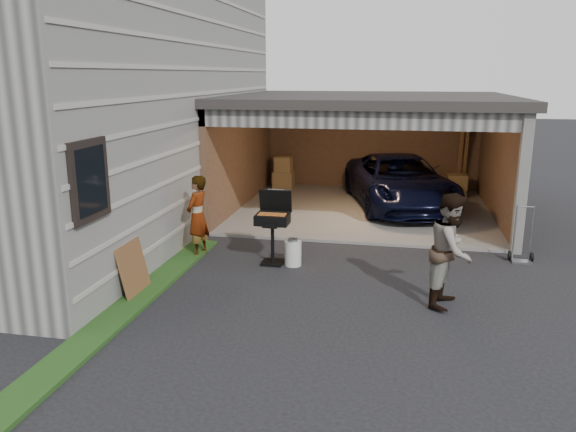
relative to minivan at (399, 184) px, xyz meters
name	(u,v)px	position (x,y,z in m)	size (l,w,h in m)	color
ground	(282,310)	(-1.62, -6.90, -0.66)	(80.00, 80.00, 0.00)	black
house	(57,103)	(-7.62, -2.90, 2.09)	(7.00, 11.00, 5.50)	#474744
groundcover_strip	(109,323)	(-3.87, -7.90, -0.63)	(0.50, 8.00, 0.06)	#193814
garage	(367,136)	(-0.86, -0.11, 1.21)	(6.80, 6.30, 2.90)	#605E59
minivan	(399,184)	(0.00, 0.00, 0.00)	(2.19, 4.74, 1.32)	black
woman	(198,216)	(-3.72, -4.70, 0.12)	(0.57, 0.37, 1.56)	#A9B2D4
man	(451,250)	(0.80, -6.20, 0.20)	(0.83, 0.65, 1.72)	#3D2918
bbq_grill	(273,222)	(-2.22, -4.87, 0.13)	(0.60, 0.53, 1.33)	black
propane_tank	(293,253)	(-1.83, -4.91, -0.43)	(0.30, 0.30, 0.45)	silver
plywood_panel	(134,269)	(-4.02, -6.79, -0.24)	(0.04, 0.76, 0.85)	brown
hand_truck	(522,251)	(2.28, -3.87, -0.45)	(0.44, 0.32, 1.06)	gray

